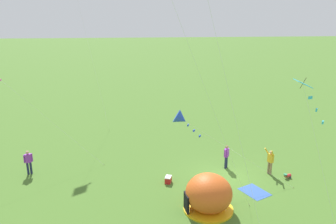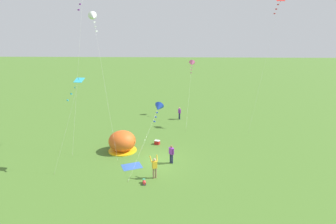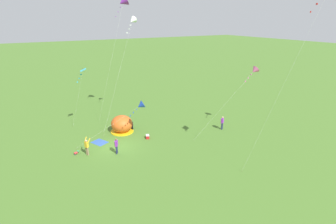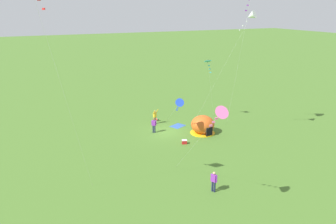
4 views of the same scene
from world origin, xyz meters
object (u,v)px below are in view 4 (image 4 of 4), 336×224
Objects in this scene: kite_cyan at (208,64)px; person_near_tent at (155,116)px; popup_tent at (203,125)px; cooler_box at (184,142)px; kite_white at (251,16)px; kite_blue at (179,103)px; person_center_field at (214,181)px; toddler_crawling at (157,119)px; kite_pink at (220,114)px; person_watching_sky at (154,125)px.

person_near_tent is at bearing -14.33° from kite_cyan.
kite_cyan is at bearing -126.59° from popup_tent.
popup_tent is 3.89m from cooler_box.
kite_white is 11.20m from kite_blue.
kite_blue is (-2.02, -10.19, 3.30)m from person_center_field.
toddler_crawling is 17.56m from person_center_field.
person_center_field is at bearing -120.53° from kite_pink.
toddler_crawling is at bearing -24.53° from kite_cyan.
kite_blue is (-3.69, -13.02, -3.21)m from kite_pink.
person_watching_sky is (1.23, 2.71, -0.03)m from person_near_tent.
kite_white reaches higher than person_near_tent.
popup_tent is 12.80m from kite_white.
kite_pink is (1.67, 2.83, 6.52)m from person_center_field.
kite_blue reaches higher than popup_tent.
toddler_crawling is 0.07× the size of kite_blue.
toddler_crawling is 0.32× the size of person_center_field.
kite_blue reaches higher than toddler_crawling.
cooler_box is 0.36× the size of person_center_field.
cooler_box reaches higher than toddler_crawling.
person_watching_sky is at bearing -26.21° from popup_tent.
kite_pink reaches higher than popup_tent.
kite_white is 1.78× the size of kite_blue.
kite_cyan reaches higher than kite_blue.
person_center_field is 13.70m from person_watching_sky.
person_near_tent is 20.60m from kite_pink.
kite_blue is at bearing 85.89° from toddler_crawling.
kite_cyan is (-5.95, -5.43, 7.02)m from cooler_box.
kite_blue reaches higher than person_watching_sky.
person_center_field is 16.51m from person_near_tent.
person_center_field is 0.23× the size of kite_blue.
popup_tent is 5.59m from person_watching_sky.
person_near_tent is 0.14× the size of kite_white.
person_near_tent is (0.73, 0.96, 0.82)m from toddler_crawling.
popup_tent is 6.90m from toddler_crawling.
person_near_tent is at bearing -96.30° from person_center_field.
kite_white is (-6.88, 8.45, 11.98)m from person_near_tent.
kite_pink is 20.19m from kite_cyan.
kite_pink reaches higher than person_near_tent.
person_center_field is (5.59, 11.22, -0.03)m from popup_tent.
popup_tent is 0.36× the size of kite_cyan.
kite_cyan reaches higher than popup_tent.
kite_white is 1.71× the size of kite_cyan.
person_watching_sky is 9.95m from kite_cyan.
kite_cyan is 1.04× the size of kite_blue.
popup_tent is at bearing 153.79° from person_watching_sky.
person_watching_sky is at bearing 65.54° from person_near_tent.
cooler_box is at bearing -107.95° from kite_pink.
kite_cyan is at bearing 165.67° from person_near_tent.
kite_blue is (-1.44, 3.50, 3.30)m from person_watching_sky.
toddler_crawling is at bearing -63.57° from popup_tent.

